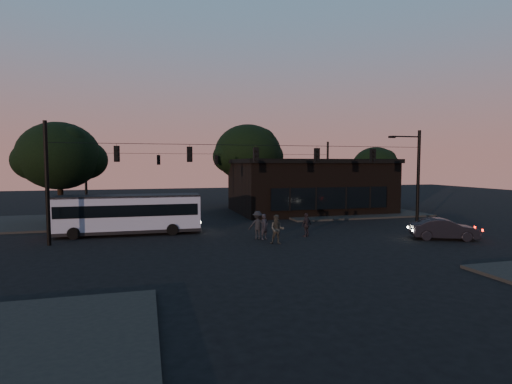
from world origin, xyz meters
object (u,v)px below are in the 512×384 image
object	(u,v)px
building	(309,185)
pedestrian_c	(306,225)
bus	(129,212)
pedestrian_b	(277,229)
car	(444,229)
pedestrian_a	(264,227)
pedestrian_d	(258,225)

from	to	relation	value
building	pedestrian_c	world-z (taller)	building
building	bus	bearing A→B (deg)	-152.00
building	pedestrian_b	distance (m)	17.57
building	bus	size ratio (longest dim) A/B	1.56
car	pedestrian_c	size ratio (longest dim) A/B	2.58
car	bus	bearing A→B (deg)	92.94
pedestrian_a	pedestrian_d	xyz separation A→B (m)	(-0.40, 0.24, 0.09)
bus	pedestrian_a	xyz separation A→B (m)	(8.61, -4.28, -0.72)
building	pedestrian_c	xyz separation A→B (m)	(-5.86, -13.43, -1.91)
bus	pedestrian_a	size ratio (longest dim) A/B	5.91
building	pedestrian_a	distance (m)	16.31
pedestrian_c	pedestrian_d	distance (m)	3.41
pedestrian_b	car	bearing A→B (deg)	11.13
pedestrian_c	pedestrian_a	bearing A→B (deg)	-27.45
car	pedestrian_b	size ratio (longest dim) A/B	2.29
car	pedestrian_c	world-z (taller)	pedestrian_c
building	pedestrian_a	bearing A→B (deg)	-123.16
building	pedestrian_b	size ratio (longest dim) A/B	8.51
pedestrian_b	pedestrian_d	bearing A→B (deg)	129.25
building	car	distance (m)	17.02
bus	car	world-z (taller)	bus
building	pedestrian_d	bearing A→B (deg)	-124.81
building	pedestrian_d	distance (m)	16.33
bus	pedestrian_c	bearing A→B (deg)	-18.55
pedestrian_b	pedestrian_d	xyz separation A→B (m)	(-0.71, 1.92, 0.02)
bus	pedestrian_d	xyz separation A→B (m)	(8.21, -4.03, -0.63)
pedestrian_c	pedestrian_d	world-z (taller)	pedestrian_d
bus	pedestrian_b	xyz separation A→B (m)	(8.92, -5.95, -0.65)
pedestrian_b	building	bearing A→B (deg)	79.53
pedestrian_a	pedestrian_d	bearing A→B (deg)	120.46
pedestrian_a	bus	bearing A→B (deg)	125.11
building	pedestrian_b	bearing A→B (deg)	-119.30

